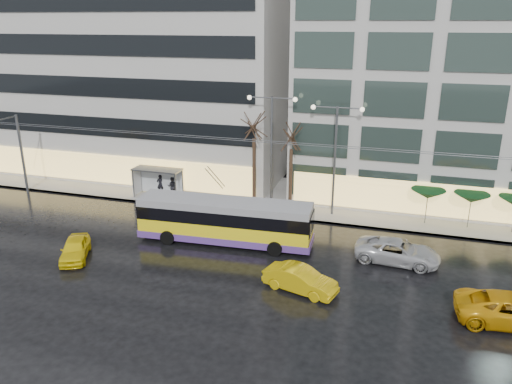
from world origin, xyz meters
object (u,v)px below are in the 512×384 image
at_px(trolleybus, 225,222).
at_px(taxi_a, 75,249).
at_px(bus_shelter, 155,176).
at_px(street_lamp_near, 272,137).

relative_size(trolleybus, taxi_a, 3.08).
distance_m(bus_shelter, taxi_a, 12.23).
bearing_deg(taxi_a, bus_shelter, 66.42).
relative_size(trolleybus, street_lamp_near, 1.34).
bearing_deg(taxi_a, trolleybus, 4.77).
height_order(trolleybus, bus_shelter, trolleybus).
xyz_separation_m(trolleybus, street_lamp_near, (1.34, 7.15, 4.48)).
bearing_deg(bus_shelter, street_lamp_near, 0.63).
relative_size(bus_shelter, taxi_a, 1.07).
relative_size(street_lamp_near, taxi_a, 2.30).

